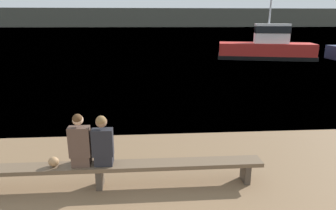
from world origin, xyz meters
TOP-DOWN VIEW (x-y plane):
  - water_surface at (0.00, 126.37)m, footprint 240.00×240.00m
  - far_shoreline at (0.00, 151.92)m, footprint 600.00×12.00m
  - bench_main at (0.13, 3.56)m, footprint 6.60×0.41m
  - person_left at (-0.21, 3.56)m, footprint 0.41×0.36m
  - person_right at (0.23, 3.56)m, footprint 0.41×0.37m
  - shopping_bag at (-0.74, 3.55)m, footprint 0.20×0.18m
  - tugboat_red at (11.57, 23.62)m, footprint 8.49×4.64m

SIDE VIEW (x-z plane):
  - water_surface at x=0.00m, z-range 0.00..0.00m
  - bench_main at x=0.13m, z-range 0.16..0.65m
  - shopping_bag at x=-0.74m, z-range 0.49..0.69m
  - tugboat_red at x=11.57m, z-range -2.09..3.97m
  - person_right at x=0.23m, z-range 0.44..1.47m
  - person_left at x=-0.21m, z-range 0.43..1.50m
  - far_shoreline at x=0.00m, z-range 0.00..8.71m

